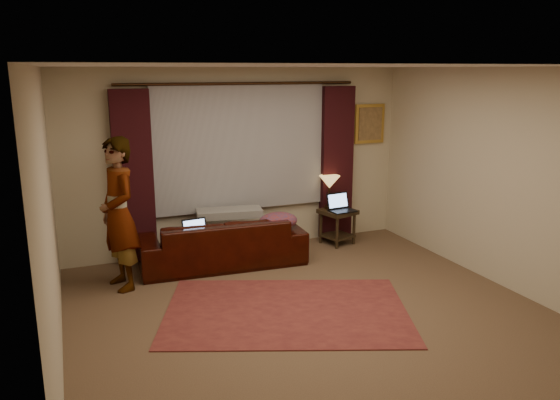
% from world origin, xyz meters
% --- Properties ---
extents(floor, '(5.00, 5.00, 0.01)m').
position_xyz_m(floor, '(0.00, 0.00, -0.01)').
color(floor, brown).
rests_on(floor, ground).
extents(ceiling, '(5.00, 5.00, 0.02)m').
position_xyz_m(ceiling, '(0.00, 0.00, 2.60)').
color(ceiling, silver).
rests_on(ceiling, ground).
extents(wall_back, '(5.00, 0.02, 2.60)m').
position_xyz_m(wall_back, '(0.00, 2.50, 1.30)').
color(wall_back, beige).
rests_on(wall_back, ground).
extents(wall_front, '(5.00, 0.02, 2.60)m').
position_xyz_m(wall_front, '(0.00, -2.50, 1.30)').
color(wall_front, beige).
rests_on(wall_front, ground).
extents(wall_left, '(0.02, 5.00, 2.60)m').
position_xyz_m(wall_left, '(-2.50, 0.00, 1.30)').
color(wall_left, beige).
rests_on(wall_left, ground).
extents(wall_right, '(0.02, 5.00, 2.60)m').
position_xyz_m(wall_right, '(2.50, 0.00, 1.30)').
color(wall_right, beige).
rests_on(wall_right, ground).
extents(sheer_curtain, '(2.50, 0.05, 1.80)m').
position_xyz_m(sheer_curtain, '(0.00, 2.44, 1.50)').
color(sheer_curtain, '#97979E').
rests_on(sheer_curtain, wall_back).
extents(drape_left, '(0.50, 0.14, 2.30)m').
position_xyz_m(drape_left, '(-1.50, 2.39, 1.18)').
color(drape_left, black).
rests_on(drape_left, floor).
extents(drape_right, '(0.50, 0.14, 2.30)m').
position_xyz_m(drape_right, '(1.50, 2.39, 1.18)').
color(drape_right, black).
rests_on(drape_right, floor).
extents(curtain_rod, '(0.04, 0.04, 3.40)m').
position_xyz_m(curtain_rod, '(0.00, 2.39, 2.38)').
color(curtain_rod, black).
rests_on(curtain_rod, wall_back).
extents(picture_frame, '(0.50, 0.04, 0.60)m').
position_xyz_m(picture_frame, '(2.10, 2.47, 1.75)').
color(picture_frame, gold).
rests_on(picture_frame, wall_back).
extents(sofa, '(2.23, 1.06, 0.88)m').
position_xyz_m(sofa, '(-0.46, 1.90, 0.44)').
color(sofa, black).
rests_on(sofa, floor).
extents(throw_blanket, '(0.93, 0.49, 0.10)m').
position_xyz_m(throw_blanket, '(-0.29, 2.10, 0.89)').
color(throw_blanket, gray).
rests_on(throw_blanket, sofa).
extents(clothing_pile, '(0.56, 0.44, 0.23)m').
position_xyz_m(clothing_pile, '(0.30, 1.77, 0.55)').
color(clothing_pile, brown).
rests_on(clothing_pile, sofa).
extents(laptop_sofa, '(0.37, 0.40, 0.24)m').
position_xyz_m(laptop_sofa, '(-0.82, 1.75, 0.56)').
color(laptop_sofa, black).
rests_on(laptop_sofa, sofa).
extents(area_rug, '(3.07, 2.57, 0.01)m').
position_xyz_m(area_rug, '(-0.22, 0.21, 0.01)').
color(area_rug, maroon).
rests_on(area_rug, floor).
extents(end_table, '(0.57, 0.57, 0.53)m').
position_xyz_m(end_table, '(1.40, 2.12, 0.26)').
color(end_table, black).
rests_on(end_table, floor).
extents(tiffany_lamp, '(0.37, 0.37, 0.50)m').
position_xyz_m(tiffany_lamp, '(1.31, 2.24, 0.78)').
color(tiffany_lamp, olive).
rests_on(tiffany_lamp, end_table).
extents(laptop_table, '(0.40, 0.43, 0.26)m').
position_xyz_m(laptop_table, '(1.41, 2.00, 0.66)').
color(laptop_table, black).
rests_on(laptop_table, end_table).
extents(person, '(0.66, 0.66, 1.82)m').
position_xyz_m(person, '(-1.79, 1.58, 0.91)').
color(person, gray).
rests_on(person, floor).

